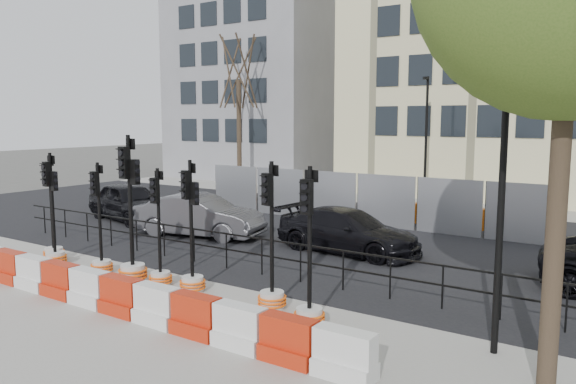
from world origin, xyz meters
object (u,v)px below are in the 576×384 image
Objects in this scene: car_a at (130,202)px; car_c at (348,231)px; traffic_signal_d at (132,248)px; traffic_signal_h at (309,295)px; lamp_post_near at (503,170)px; traffic_signal_a at (53,239)px.

car_a is 9.80m from car_c.
traffic_signal_d is 5.30m from traffic_signal_h.
car_c is at bearing 137.06° from lamp_post_near.
traffic_signal_a is at bearing -178.41° from lamp_post_near.
traffic_signal_d reaches higher than car_c.
traffic_signal_h reaches higher than car_a.
traffic_signal_d is (-8.65, -0.56, -2.34)m from lamp_post_near.
traffic_signal_h is (8.95, -0.37, 0.03)m from traffic_signal_a.
traffic_signal_h is at bearing -103.16° from car_a.
lamp_post_near is 1.63× the size of traffic_signal_d.
lamp_post_near is 12.57m from traffic_signal_a.
traffic_signal_h is 13.43m from car_a.
traffic_signal_a is 0.82× the size of traffic_signal_d.
traffic_signal_d is at bearing -176.32° from lamp_post_near.
lamp_post_near reaches higher than traffic_signal_a.
traffic_signal_d is 1.16× the size of traffic_signal_h.
lamp_post_near is 8.10m from car_c.
car_a is (-3.13, 5.52, 0.14)m from traffic_signal_a.
traffic_signal_a is (-12.30, -0.34, -2.59)m from lamp_post_near.
lamp_post_near reaches higher than traffic_signal_h.
car_a is at bearing 126.92° from traffic_signal_a.
lamp_post_near reaches higher than car_a.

